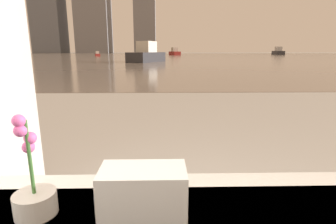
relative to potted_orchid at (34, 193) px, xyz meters
name	(u,v)px	position (x,y,z in m)	size (l,w,h in m)	color
potted_orchid	(34,193)	(0.00, 0.00, 0.00)	(0.14, 0.14, 0.36)	silver
towel_stack	(143,190)	(0.37, 0.01, 0.00)	(0.30, 0.16, 0.16)	white
harbor_water	(162,55)	(0.50, 61.21, -0.64)	(180.00, 110.00, 0.01)	gray
harbor_boat_0	(175,52)	(3.66, 66.68, 0.02)	(2.88, 5.23, 1.86)	maroon
harbor_boat_2	(278,52)	(32.31, 71.96, 0.13)	(2.72, 5.95, 2.15)	#2D2D33
harbor_boat_3	(97,54)	(-12.77, 54.40, -0.28)	(1.65, 2.79, 0.99)	maroon
harbor_boat_4	(147,55)	(-1.06, 25.97, 0.07)	(3.78, 5.63, 2.00)	#2D2D33
skyline_tower_0	(47,5)	(-47.39, 117.21, 18.97)	(11.77, 11.53, 39.22)	slate
skyline_tower_2	(145,16)	(-6.72, 117.21, 14.89)	(8.96, 9.67, 31.06)	slate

